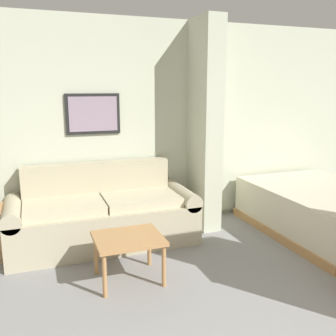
{
  "coord_description": "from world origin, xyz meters",
  "views": [
    {
      "loc": [
        -1.32,
        -1.09,
        1.77
      ],
      "look_at": [
        -0.17,
        2.06,
        1.05
      ],
      "focal_mm": 40.0,
      "sensor_mm": 36.0,
      "label": 1
    }
  ],
  "objects": [
    {
      "name": "wall_back",
      "position": [
        -0.0,
        3.5,
        1.29
      ],
      "size": [
        7.66,
        0.16,
        2.6
      ],
      "color": "beige",
      "rests_on": "ground_plane"
    },
    {
      "name": "wall_partition_pillar",
      "position": [
        0.72,
        3.15,
        1.3
      ],
      "size": [
        0.24,
        0.58,
        2.6
      ],
      "color": "beige",
      "rests_on": "ground_plane"
    },
    {
      "name": "couch",
      "position": [
        -0.62,
        3.02,
        0.33
      ],
      "size": [
        2.12,
        0.84,
        0.9
      ],
      "color": "#B7AD8E",
      "rests_on": "ground_plane"
    },
    {
      "name": "coffee_table",
      "position": [
        -0.56,
        2.07,
        0.38
      ],
      "size": [
        0.62,
        0.53,
        0.43
      ],
      "color": "#B27F4C",
      "rests_on": "ground_plane"
    },
    {
      "name": "bed",
      "position": [
        2.01,
        2.43,
        0.28
      ],
      "size": [
        1.41,
        1.94,
        0.55
      ],
      "color": "#B27F4C",
      "rests_on": "ground_plane"
    }
  ]
}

